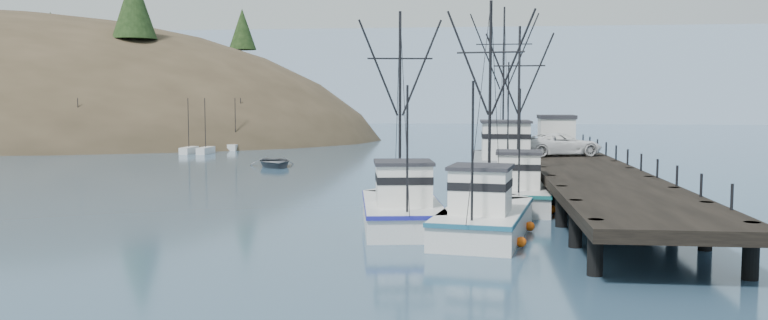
# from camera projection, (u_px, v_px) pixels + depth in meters

# --- Properties ---
(ground) EXTENTS (400.00, 400.00, 0.00)m
(ground) POSITION_uv_depth(u_px,v_px,m) (302.00, 246.00, 31.55)
(ground) COLOR navy
(ground) RESTS_ON ground
(pier) EXTENTS (6.00, 44.00, 2.00)m
(pier) POSITION_uv_depth(u_px,v_px,m) (586.00, 172.00, 45.62)
(pier) COLOR black
(pier) RESTS_ON ground
(distant_ridge) EXTENTS (360.00, 40.00, 26.00)m
(distant_ridge) POSITION_uv_depth(u_px,v_px,m) (483.00, 121.00, 198.65)
(distant_ridge) COLOR #9EB2C6
(distant_ridge) RESTS_ON ground
(distant_ridge_far) EXTENTS (180.00, 25.00, 18.00)m
(distant_ridge_far) POSITION_uv_depth(u_px,v_px,m) (310.00, 119.00, 219.30)
(distant_ridge_far) COLOR silver
(distant_ridge_far) RESTS_ON ground
(moored_sailboats) EXTENTS (22.94, 18.82, 6.35)m
(moored_sailboats) POSITION_uv_depth(u_px,v_px,m) (173.00, 147.00, 90.20)
(moored_sailboats) COLOR silver
(moored_sailboats) RESTS_ON ground
(trawler_near) EXTENTS (5.00, 10.91, 11.03)m
(trawler_near) POSITION_uv_depth(u_px,v_px,m) (485.00, 217.00, 34.10)
(trawler_near) COLOR silver
(trawler_near) RESTS_ON ground
(trawler_mid) EXTENTS (5.08, 10.94, 10.82)m
(trawler_mid) POSITION_uv_depth(u_px,v_px,m) (401.00, 209.00, 36.50)
(trawler_mid) COLOR silver
(trawler_mid) RESTS_ON ground
(trawler_far) EXTENTS (3.75, 10.34, 10.70)m
(trawler_far) POSITION_uv_depth(u_px,v_px,m) (518.00, 192.00, 42.89)
(trawler_far) COLOR silver
(trawler_far) RESTS_ON ground
(work_vessel) EXTENTS (4.88, 16.16, 13.49)m
(work_vessel) POSITION_uv_depth(u_px,v_px,m) (503.00, 164.00, 56.34)
(work_vessel) COLOR slate
(work_vessel) RESTS_ON ground
(pier_shed) EXTENTS (3.00, 3.20, 2.80)m
(pier_shed) POSITION_uv_depth(u_px,v_px,m) (556.00, 132.00, 62.38)
(pier_shed) COLOR silver
(pier_shed) RESTS_ON pier
(pickup_truck) EXTENTS (6.54, 4.56, 1.66)m
(pickup_truck) POSITION_uv_depth(u_px,v_px,m) (561.00, 144.00, 54.65)
(pickup_truck) COLOR white
(pickup_truck) RESTS_ON pier
(motorboat) EXTENTS (5.87, 6.78, 1.18)m
(motorboat) POSITION_uv_depth(u_px,v_px,m) (274.00, 167.00, 67.79)
(motorboat) COLOR #52555B
(motorboat) RESTS_ON ground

